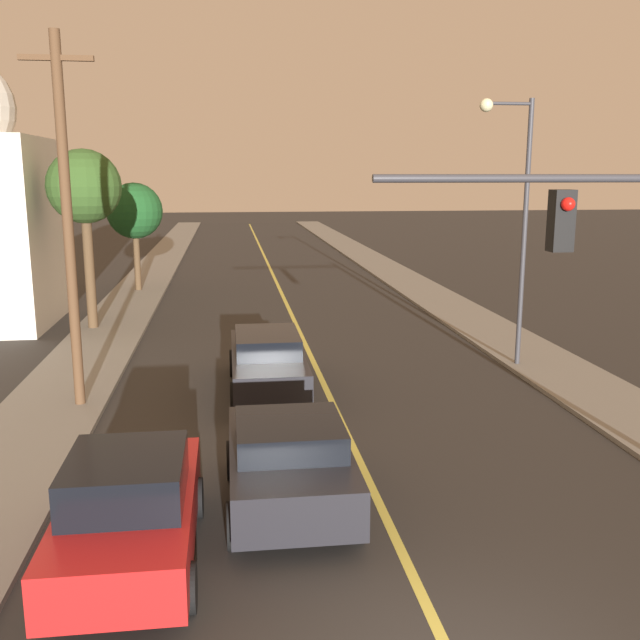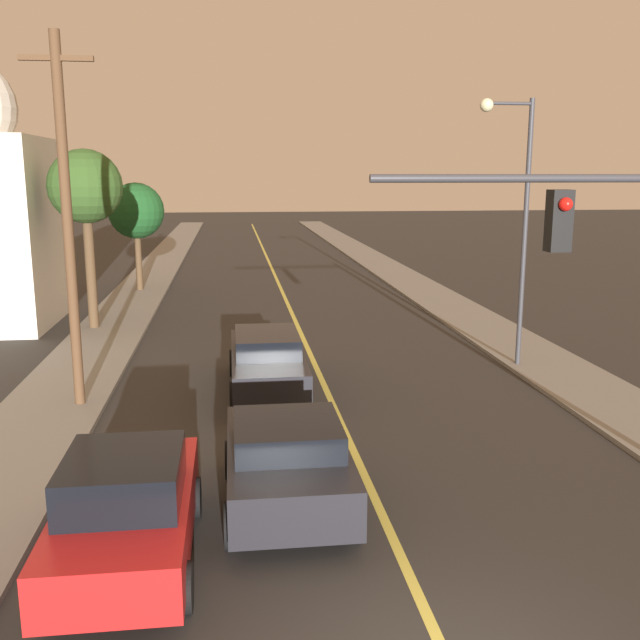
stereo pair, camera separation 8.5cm
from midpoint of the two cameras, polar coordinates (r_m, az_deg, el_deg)
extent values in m
cube|color=#2D2B28|center=(42.92, -3.85, 4.21)|extent=(10.90, 80.00, 0.01)
cube|color=#D1C14C|center=(42.92, -3.85, 4.22)|extent=(0.16, 76.00, 0.00)
cube|color=gray|center=(43.06, -12.82, 4.05)|extent=(2.50, 80.00, 0.12)
cube|color=gray|center=(43.80, 4.96, 4.42)|extent=(2.50, 80.00, 0.12)
cube|color=black|center=(12.14, -2.47, -11.51)|extent=(1.96, 4.03, 0.77)
cube|color=black|center=(11.77, -2.43, -9.10)|extent=(1.72, 1.82, 0.44)
cylinder|color=black|center=(13.41, -6.93, -11.07)|extent=(0.22, 0.72, 0.72)
cylinder|color=black|center=(13.53, 1.10, -10.77)|extent=(0.22, 0.72, 0.72)
cylinder|color=black|center=(11.15, -6.86, -16.01)|extent=(0.22, 0.72, 0.72)
cylinder|color=black|center=(11.29, 2.97, -15.56)|extent=(0.22, 0.72, 0.72)
cube|color=black|center=(18.28, -4.14, -3.53)|extent=(1.78, 5.08, 0.74)
cube|color=black|center=(17.94, -4.13, -1.79)|extent=(1.57, 2.28, 0.50)
cylinder|color=black|center=(19.88, -6.80, -3.44)|extent=(0.22, 0.76, 0.76)
cylinder|color=black|center=(19.95, -1.93, -3.31)|extent=(0.22, 0.76, 0.76)
cylinder|color=black|center=(16.86, -6.72, -6.20)|extent=(0.22, 0.76, 0.76)
cylinder|color=black|center=(16.95, -0.96, -6.03)|extent=(0.22, 0.76, 0.76)
cube|color=red|center=(10.91, -14.91, -14.99)|extent=(1.81, 4.20, 0.74)
cube|color=black|center=(10.47, -15.23, -12.05)|extent=(1.59, 1.89, 0.63)
cylinder|color=black|center=(12.37, -18.08, -13.78)|extent=(0.22, 0.66, 0.66)
cylinder|color=black|center=(12.15, -9.85, -13.82)|extent=(0.22, 0.66, 0.66)
cylinder|color=black|center=(10.13, -20.96, -20.00)|extent=(0.22, 0.66, 0.66)
cylinder|color=black|center=(9.87, -10.56, -20.29)|extent=(0.22, 0.66, 0.66)
cylinder|color=#333338|center=(11.20, 20.45, 10.57)|extent=(6.26, 0.12, 0.12)
cube|color=black|center=(11.08, 18.78, 7.52)|extent=(0.32, 0.28, 0.90)
sphere|color=red|center=(10.91, 19.28, 8.74)|extent=(0.20, 0.20, 0.20)
cylinder|color=#333338|center=(20.87, 16.17, 6.50)|extent=(0.14, 0.14, 7.40)
cylinder|color=#333338|center=(20.64, 15.05, 16.39)|extent=(1.27, 0.09, 0.09)
sphere|color=beige|center=(20.41, 13.31, 16.39)|extent=(0.36, 0.36, 0.36)
cylinder|color=#513823|center=(17.36, -19.40, 7.14)|extent=(0.24, 0.24, 8.47)
cube|color=#513823|center=(17.50, -20.24, 19.07)|extent=(1.60, 0.12, 0.12)
cylinder|color=#4C3823|center=(26.49, -17.79, 3.79)|extent=(0.35, 0.35, 4.08)
sphere|color=#2D4C1E|center=(26.28, -18.18, 10.13)|extent=(2.55, 2.55, 2.55)
cylinder|color=#4C3823|center=(34.75, -14.24, 4.67)|extent=(0.30, 0.30, 2.81)
sphere|color=#19471E|center=(34.56, -14.43, 8.47)|extent=(2.59, 2.59, 2.59)
camera|label=1|loc=(0.04, -89.87, 0.03)|focal=40.00mm
camera|label=2|loc=(0.04, 90.13, -0.03)|focal=40.00mm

